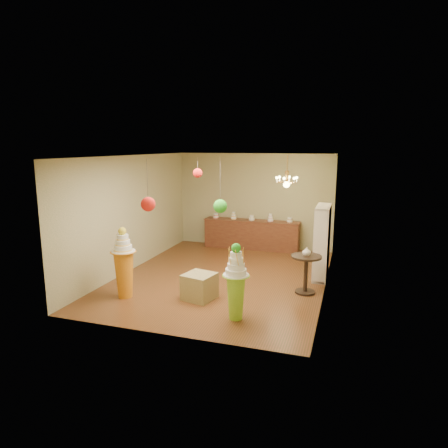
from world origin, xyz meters
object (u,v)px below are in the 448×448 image
(pedestal_orange, at_px, (124,268))
(sideboard, at_px, (251,234))
(pedestal_green, at_px, (236,287))
(round_table, at_px, (306,269))

(pedestal_orange, relative_size, sideboard, 0.51)
(pedestal_green, relative_size, round_table, 1.71)
(pedestal_green, xyz_separation_m, pedestal_orange, (-2.60, 0.33, 0.01))
(round_table, bearing_deg, sideboard, 121.43)
(sideboard, bearing_deg, pedestal_green, -79.14)
(pedestal_green, xyz_separation_m, sideboard, (-1.00, 5.22, -0.16))
(pedestal_orange, distance_m, round_table, 3.98)
(sideboard, bearing_deg, round_table, -58.57)
(pedestal_green, height_order, pedestal_orange, pedestal_orange)
(pedestal_green, bearing_deg, sideboard, 100.86)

